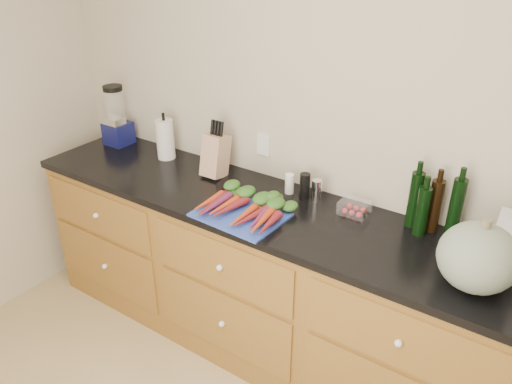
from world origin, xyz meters
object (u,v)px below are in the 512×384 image
Objects in this scene: tomato_box at (354,208)px; paper_towel at (165,139)px; carrots at (246,205)px; squash at (478,257)px; blender_appliance at (116,119)px; cutting_board at (240,215)px; knife_block at (215,156)px.

paper_towel is at bearing -179.54° from tomato_box.
carrots is 1.48× the size of squash.
carrots is 1.07m from squash.
tomato_box is (1.24, 0.01, -0.09)m from paper_towel.
blender_appliance is at bearing -179.58° from tomato_box.
cutting_board is at bearing -143.84° from tomato_box.
paper_towel is (0.42, 0.00, -0.05)m from blender_appliance.
paper_towel reaches higher than cutting_board.
squash reaches higher than paper_towel.
knife_block is 1.70× the size of tomato_box.
paper_towel is at bearing 157.80° from cutting_board.
paper_towel reaches higher than tomato_box.
squash is at bearing -6.44° from blender_appliance.
carrots is 0.47m from knife_block.
knife_block is 0.84m from tomato_box.
squash is 0.79× the size of blender_appliance.
blender_appliance is at bearing 165.17° from cutting_board.
tomato_box is at bearing 156.50° from squash.
carrots is at bearing -32.89° from knife_block.
squash is at bearing -9.30° from knife_block.
carrots is 1.86× the size of paper_towel.
carrots is at bearing -12.54° from blender_appliance.
blender_appliance reaches higher than paper_towel.
cutting_board is at bearing -90.00° from carrots.
squash is 2.28m from blender_appliance.
squash is 1.29× the size of knife_block.
squash reaches higher than tomato_box.
cutting_board is 0.50m from knife_block.
carrots is 1.24m from blender_appliance.
squash is 1.47m from knife_block.
squash is 1.26× the size of paper_towel.
knife_block is (-1.45, 0.24, -0.02)m from squash.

